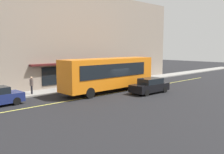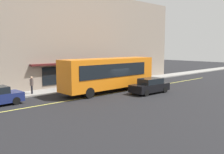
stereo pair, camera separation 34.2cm
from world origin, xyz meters
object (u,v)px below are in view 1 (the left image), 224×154
bus (110,73)px  pedestrian_at_corner (32,84)px  car_black (150,86)px  traffic_light (88,66)px

bus → pedestrian_at_corner: size_ratio=6.57×
car_black → pedestrian_at_corner: size_ratio=2.56×
traffic_light → pedestrian_at_corner: size_ratio=1.88×
car_black → traffic_light: bearing=111.1°
bus → car_black: 4.34m
pedestrian_at_corner → bus: bearing=-27.6°
bus → pedestrian_at_corner: bus is taller
car_black → pedestrian_at_corner: 11.67m
bus → pedestrian_at_corner: (-6.88, 3.60, -0.81)m
bus → traffic_light: bus is taller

